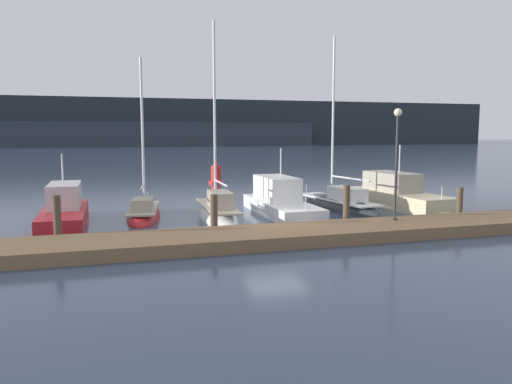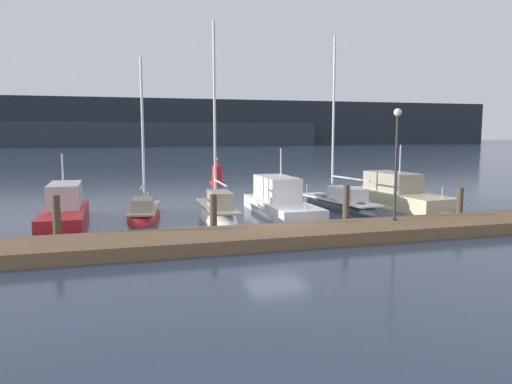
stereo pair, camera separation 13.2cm
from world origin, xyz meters
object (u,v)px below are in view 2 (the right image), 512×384
Objects in this scene: motorboat_berth_4 at (281,208)px; sailboat_berth_5 at (339,206)px; sailboat_berth_2 at (144,215)px; channel_buoy at (217,174)px; motorboat_berth_1 at (65,216)px; sailboat_berth_3 at (218,216)px; motorboat_berth_6 at (399,202)px; dock_lamppost at (397,147)px.

motorboat_berth_4 is 0.76× the size of sailboat_berth_5.
sailboat_berth_2 is 4.08× the size of channel_buoy.
motorboat_berth_1 is 3.50× the size of channel_buoy.
motorboat_berth_1 is 10.03m from motorboat_berth_4.
sailboat_berth_2 is at bearing -179.56° from sailboat_berth_5.
sailboat_berth_3 reaches higher than motorboat_berth_4.
motorboat_berth_6 is (10.16, 0.90, 0.14)m from sailboat_berth_3.
dock_lamppost reaches higher than motorboat_berth_4.
motorboat_berth_4 is 3.67m from sailboat_berth_5.
sailboat_berth_3 is (6.71, -0.99, -0.15)m from motorboat_berth_1.
sailboat_berth_2 is 0.83× the size of sailboat_berth_3.
motorboat_berth_1 is 0.71× the size of sailboat_berth_5.
motorboat_berth_4 is at bearing -2.19° from motorboat_berth_1.
channel_buoy is (-6.68, 15.48, 0.44)m from motorboat_berth_6.
motorboat_berth_4 is (10.02, -0.38, -0.01)m from motorboat_berth_1.
sailboat_berth_3 is at bearing 143.56° from dock_lamppost.
sailboat_berth_5 is at bearing -77.18° from channel_buoy.
motorboat_berth_6 is 3.83× the size of channel_buoy.
sailboat_berth_5 is 3.35m from motorboat_berth_6.
motorboat_berth_6 reaches higher than channel_buoy.
sailboat_berth_2 reaches higher than motorboat_berth_1.
motorboat_berth_6 is (13.41, -0.51, 0.19)m from sailboat_berth_2.
sailboat_berth_2 reaches higher than motorboat_berth_6.
motorboat_berth_1 is 18.47m from channel_buoy.
sailboat_berth_2 is 10.11m from sailboat_berth_5.
sailboat_berth_3 is at bearing -169.59° from motorboat_berth_4.
motorboat_berth_6 is 16.87m from channel_buoy.
sailboat_berth_3 reaches higher than motorboat_berth_6.
motorboat_berth_1 is 13.59m from sailboat_berth_5.
sailboat_berth_3 is 1.00× the size of sailboat_berth_5.
dock_lamppost is at bearing -23.51° from motorboat_berth_1.
sailboat_berth_3 is 1.32× the size of motorboat_berth_4.
channel_buoy is at bearing 65.81° from sailboat_berth_2.
dock_lamppost is (13.08, -5.69, 3.11)m from motorboat_berth_1.
sailboat_berth_3 reaches higher than sailboat_berth_5.
sailboat_berth_5 is 4.89× the size of channel_buoy.
sailboat_berth_5 is 1.28× the size of motorboat_berth_6.
sailboat_berth_5 reaches higher than sailboat_berth_2.
dock_lamppost is (-0.51, -6.19, 3.31)m from sailboat_berth_5.
sailboat_berth_3 is 4.89× the size of channel_buoy.
sailboat_berth_2 is 1.10× the size of motorboat_berth_4.
sailboat_berth_3 reaches higher than sailboat_berth_2.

